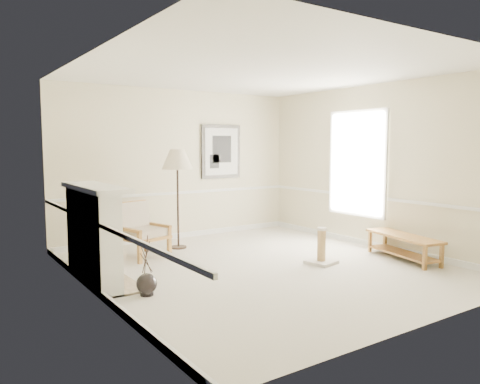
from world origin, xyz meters
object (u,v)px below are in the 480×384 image
object	(u,v)px
armchair	(139,227)
bench	(403,243)
floor_vase	(147,284)
floor_lamp	(177,162)
scratching_post	(321,252)

from	to	relation	value
armchair	bench	size ratio (longest dim) A/B	0.62
floor_vase	floor_lamp	distance (m)	2.99
floor_lamp	scratching_post	distance (m)	2.94
bench	scratching_post	bearing A→B (deg)	157.06
armchair	floor_vase	bearing A→B (deg)	-124.94
scratching_post	floor_lamp	bearing A→B (deg)	120.57
floor_vase	armchair	xyz separation A→B (m)	(0.70, 1.96, 0.35)
floor_lamp	bench	bearing A→B (deg)	-46.94
floor_vase	armchair	world-z (taller)	armchair
floor_vase	bench	bearing A→B (deg)	-8.55
floor_lamp	scratching_post	size ratio (longest dim) A/B	3.10
armchair	scratching_post	distance (m)	2.98
armchair	bench	world-z (taller)	armchair
floor_vase	bench	size ratio (longest dim) A/B	0.51
armchair	bench	bearing A→B (deg)	-52.26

